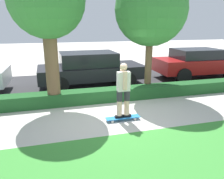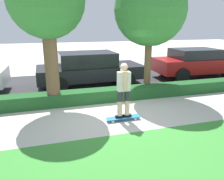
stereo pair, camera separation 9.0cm
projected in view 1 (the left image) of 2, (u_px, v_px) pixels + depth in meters
ground_plane at (115, 118)px, 6.51m from camera, size 60.00×60.00×0.00m
street_asphalt at (91, 83)px, 10.39m from camera, size 18.53×5.00×0.01m
hedge_row at (103, 95)px, 7.93m from camera, size 18.53×0.60×0.45m
skateboard at (123, 118)px, 6.36m from camera, size 1.01×0.24×0.10m
skater_person at (123, 89)px, 6.11m from camera, size 0.48×0.41×1.58m
tree_near at (47, 2)px, 6.56m from camera, size 2.34×2.34×4.58m
tree_mid at (151, 10)px, 7.89m from camera, size 2.63×2.63×4.53m
parked_car_middle at (90, 68)px, 9.87m from camera, size 4.72×2.10×1.51m
parked_car_rear at (197, 63)px, 11.24m from camera, size 4.36×2.01×1.51m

